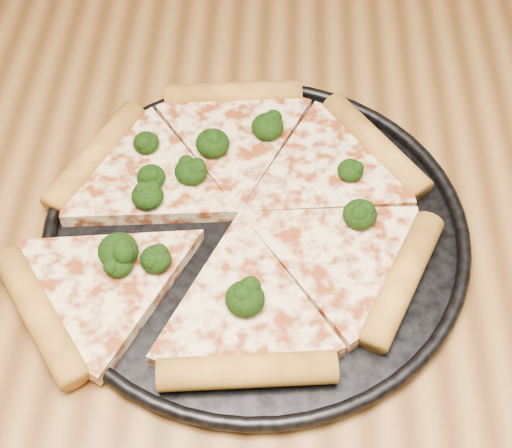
{
  "coord_description": "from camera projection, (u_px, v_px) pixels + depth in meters",
  "views": [
    {
      "loc": [
        -0.03,
        -0.4,
        1.29
      ],
      "look_at": [
        -0.04,
        -0.0,
        0.77
      ],
      "focal_mm": 53.19,
      "sensor_mm": 36.0,
      "label": 1
    }
  ],
  "objects": [
    {
      "name": "broccoli_florets",
      "position": [
        207.0,
        200.0,
        0.66
      ],
      "size": [
        0.23,
        0.22,
        0.03
      ],
      "color": "black",
      "rests_on": "pizza"
    },
    {
      "name": "pizza",
      "position": [
        233.0,
        216.0,
        0.67
      ],
      "size": [
        0.38,
        0.35,
        0.03
      ],
      "rotation": [
        0.0,
        0.0,
        0.09
      ],
      "color": "#DFC088",
      "rests_on": "pizza_pan"
    },
    {
      "name": "dining_table",
      "position": [
        301.0,
        289.0,
        0.75
      ],
      "size": [
        1.2,
        0.9,
        0.75
      ],
      "color": "brown",
      "rests_on": "ground"
    },
    {
      "name": "pizza_pan",
      "position": [
        256.0,
        230.0,
        0.67
      ],
      "size": [
        0.38,
        0.38,
        0.02
      ],
      "color": "black",
      "rests_on": "dining_table"
    }
  ]
}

